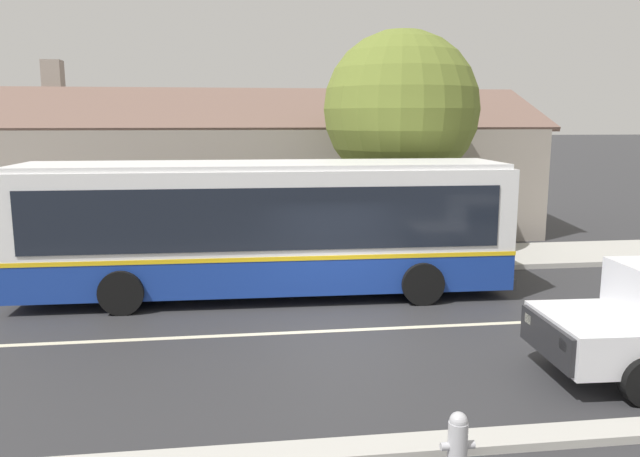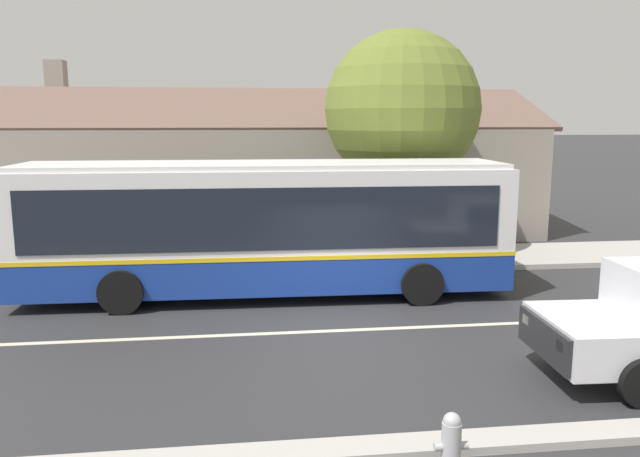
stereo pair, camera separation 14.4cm
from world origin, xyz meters
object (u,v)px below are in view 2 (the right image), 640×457
(transit_bus, at_px, (265,225))
(bench_down_street, at_px, (185,249))
(bench_by_building, at_px, (26,257))
(fire_hydrant, at_px, (451,444))
(street_tree_primary, at_px, (402,109))

(transit_bus, height_order, bench_down_street, transit_bus)
(bench_by_building, relative_size, fire_hydrant, 1.83)
(transit_bus, bearing_deg, street_tree_primary, 40.92)
(transit_bus, relative_size, street_tree_primary, 1.70)
(bench_down_street, xyz_separation_m, street_tree_primary, (6.54, 0.62, 4.00))
(transit_bus, relative_size, bench_by_building, 7.80)
(bench_by_building, xyz_separation_m, fire_hydrant, (8.36, -10.82, -0.13))
(bench_down_street, bearing_deg, street_tree_primary, 5.43)
(bench_by_building, distance_m, bench_down_street, 4.27)
(transit_bus, relative_size, fire_hydrant, 14.24)
(street_tree_primary, distance_m, fire_hydrant, 12.96)
(bench_down_street, distance_m, street_tree_primary, 7.70)
(street_tree_primary, bearing_deg, bench_by_building, -173.50)
(bench_by_building, relative_size, street_tree_primary, 0.22)
(bench_by_building, distance_m, fire_hydrant, 13.67)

